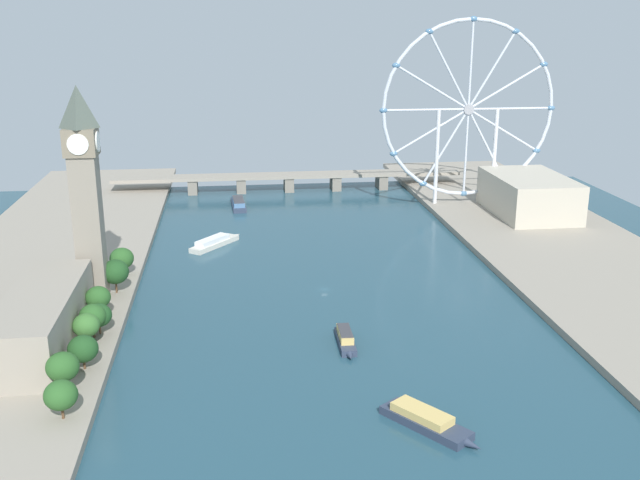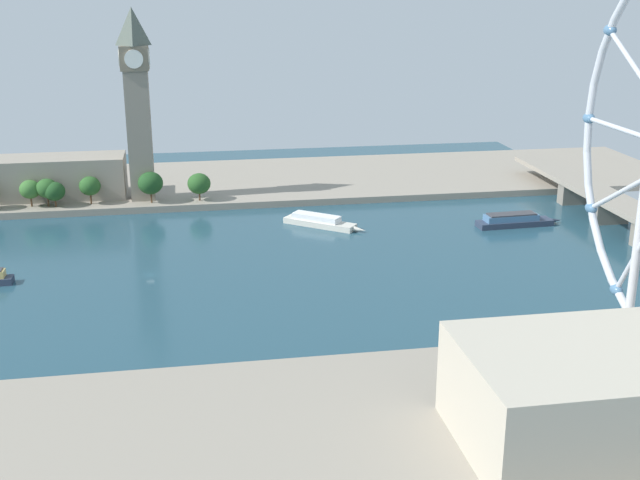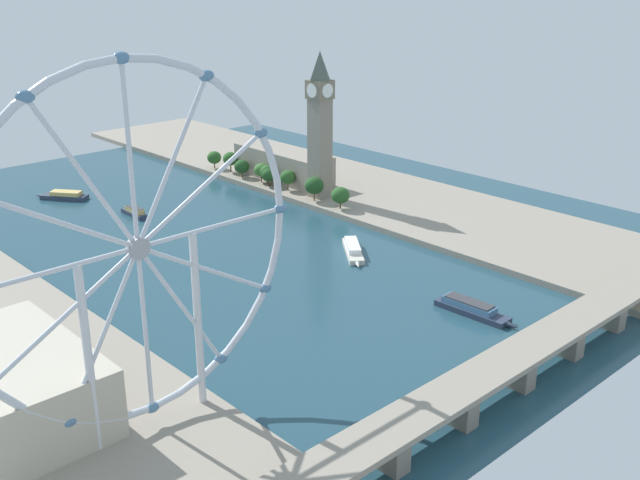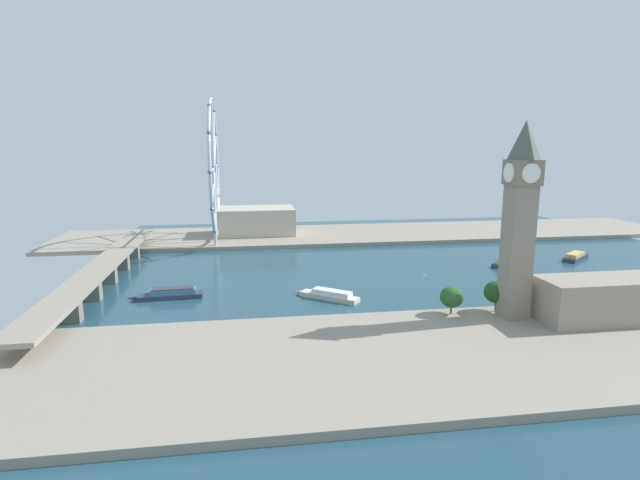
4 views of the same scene
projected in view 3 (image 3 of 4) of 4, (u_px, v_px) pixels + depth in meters
ground_plane at (192, 241)px, 381.26m from camera, size 417.63×417.63×0.00m
riverbank_left at (362, 191)px, 460.13m from camera, size 90.00×520.00×3.00m
clock_tower at (320, 123)px, 428.59m from camera, size 12.91×12.91×83.67m
parliament_block at (283, 164)px, 477.10m from camera, size 22.00×72.79×18.53m
tree_row_embankment at (272, 174)px, 461.29m from camera, size 13.66×130.29×13.92m
ferris_wheel at (138, 250)px, 206.16m from camera, size 106.27×3.20×108.51m
riverside_hall at (13, 386)px, 224.53m from camera, size 39.51×63.72×21.93m
river_bridge at (514, 362)px, 249.15m from camera, size 229.63×16.04×11.23m
tour_boat_0 at (472, 309)px, 301.18m from camera, size 9.28×37.45×5.49m
tour_boat_1 at (64, 196)px, 448.39m from camera, size 23.75×29.02×4.86m
tour_boat_2 at (353, 250)px, 364.18m from camera, size 26.37×31.67×4.83m
tour_boat_3 at (134, 212)px, 418.67m from camera, size 5.66×24.64×5.16m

